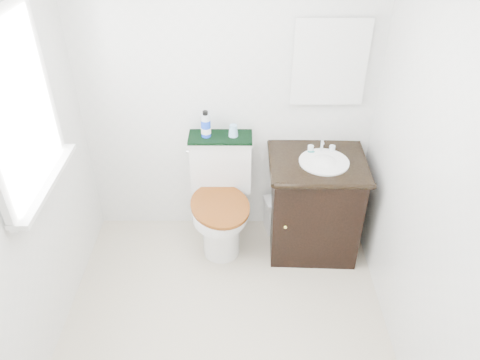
{
  "coord_description": "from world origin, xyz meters",
  "views": [
    {
      "loc": [
        0.11,
        -1.96,
        2.63
      ],
      "look_at": [
        0.1,
        0.75,
        0.75
      ],
      "focal_mm": 35.0,
      "sensor_mm": 36.0,
      "label": 1
    }
  ],
  "objects_px": {
    "vanity": "(315,203)",
    "mouthwash_bottle": "(206,125)",
    "cup": "(233,131)",
    "trash_bin": "(278,214)",
    "toilet": "(221,202)"
  },
  "relations": [
    {
      "from": "cup",
      "to": "mouthwash_bottle",
      "type": "bearing_deg",
      "value": -178.79
    },
    {
      "from": "toilet",
      "to": "mouthwash_bottle",
      "type": "relative_size",
      "value": 4.37
    },
    {
      "from": "vanity",
      "to": "cup",
      "type": "distance_m",
      "value": 0.84
    },
    {
      "from": "mouthwash_bottle",
      "to": "cup",
      "type": "bearing_deg",
      "value": 1.21
    },
    {
      "from": "trash_bin",
      "to": "cup",
      "type": "xyz_separation_m",
      "value": [
        -0.37,
        -0.01,
        0.8
      ]
    },
    {
      "from": "trash_bin",
      "to": "cup",
      "type": "height_order",
      "value": "cup"
    },
    {
      "from": "mouthwash_bottle",
      "to": "cup",
      "type": "relative_size",
      "value": 2.29
    },
    {
      "from": "toilet",
      "to": "mouthwash_bottle",
      "type": "height_order",
      "value": "mouthwash_bottle"
    },
    {
      "from": "vanity",
      "to": "cup",
      "type": "xyz_separation_m",
      "value": [
        -0.63,
        0.19,
        0.53
      ]
    },
    {
      "from": "toilet",
      "to": "cup",
      "type": "height_order",
      "value": "cup"
    },
    {
      "from": "vanity",
      "to": "mouthwash_bottle",
      "type": "bearing_deg",
      "value": 167.31
    },
    {
      "from": "toilet",
      "to": "mouthwash_bottle",
      "type": "xyz_separation_m",
      "value": [
        -0.1,
        0.13,
        0.62
      ]
    },
    {
      "from": "vanity",
      "to": "mouthwash_bottle",
      "type": "xyz_separation_m",
      "value": [
        -0.83,
        0.19,
        0.57
      ]
    },
    {
      "from": "toilet",
      "to": "vanity",
      "type": "relative_size",
      "value": 0.97
    },
    {
      "from": "vanity",
      "to": "trash_bin",
      "type": "relative_size",
      "value": 2.92
    }
  ]
}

